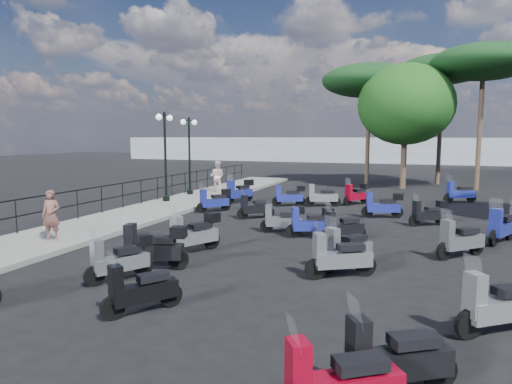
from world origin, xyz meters
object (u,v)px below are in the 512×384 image
(scooter_1, at_px, (154,248))
(scooter_18, at_px, (460,241))
(scooter_5, at_px, (120,260))
(scooter_12, at_px, (347,250))
(scooter_21, at_px, (459,193))
(scooter_25, at_px, (502,227))
(scooter_9, at_px, (322,197))
(scooter_13, at_px, (283,220))
(scooter_2, at_px, (255,208))
(scooter_4, at_px, (240,192))
(woman, at_px, (51,215))
(pine_2, at_px, (369,81))
(scooter_7, at_px, (311,223))
(pine_1, at_px, (484,63))
(lamp_post_2, at_px, (189,151))
(pine_0, at_px, (443,70))
(scooter_11, at_px, (141,291))
(scooter_22, at_px, (498,306))
(scooter_14, at_px, (383,206))
(scooter_6, at_px, (194,234))
(scooter_15, at_px, (356,195))
(lamp_post_1, at_px, (165,151))
(scooter_17, at_px, (339,258))
(scooter_20, at_px, (428,214))
(scooter_16, at_px, (394,360))
(scooter_19, at_px, (343,228))
(scooter_8, at_px, (289,196))
(broadleaf_tree, at_px, (406,105))
(scooter_3, at_px, (214,201))

(scooter_1, xyz_separation_m, scooter_18, (7.10, 3.70, -0.06))
(scooter_5, bearing_deg, scooter_12, -120.18)
(scooter_21, xyz_separation_m, scooter_25, (0.60, -8.72, 0.02))
(scooter_9, xyz_separation_m, scooter_13, (0.01, -6.15, 0.00))
(scooter_13, xyz_separation_m, scooter_18, (5.32, -1.37, 0.01))
(scooter_2, height_order, scooter_4, scooter_4)
(woman, relative_size, scooter_1, 0.87)
(pine_2, bearing_deg, scooter_7, -89.20)
(scooter_12, bearing_deg, scooter_1, 54.39)
(scooter_9, height_order, pine_1, pine_1)
(scooter_2, relative_size, pine_1, 0.15)
(lamp_post_2, height_order, woman, lamp_post_2)
(pine_0, bearing_deg, scooter_11, -102.39)
(scooter_2, relative_size, scooter_4, 0.74)
(scooter_21, bearing_deg, scooter_7, 123.43)
(scooter_22, bearing_deg, scooter_11, 64.40)
(scooter_22, relative_size, pine_0, 0.17)
(scooter_14, bearing_deg, scooter_6, 132.32)
(scooter_15, distance_m, scooter_22, 14.25)
(lamp_post_1, height_order, scooter_12, lamp_post_1)
(lamp_post_1, bearing_deg, scooter_15, 19.00)
(scooter_17, height_order, scooter_20, scooter_17)
(scooter_17, bearing_deg, lamp_post_1, 17.25)
(pine_2, bearing_deg, scooter_25, -70.05)
(scooter_1, distance_m, scooter_20, 10.27)
(scooter_5, distance_m, scooter_14, 11.27)
(scooter_16, height_order, scooter_19, scooter_16)
(lamp_post_2, distance_m, woman, 11.21)
(scooter_11, bearing_deg, scooter_21, -75.80)
(scooter_18, relative_size, scooter_19, 1.09)
(scooter_7, xyz_separation_m, scooter_22, (4.55, -6.01, 0.01))
(scooter_12, bearing_deg, scooter_7, -28.22)
(woman, height_order, scooter_7, woman)
(scooter_4, bearing_deg, scooter_1, 125.10)
(scooter_6, bearing_deg, scooter_8, -63.32)
(scooter_18, xyz_separation_m, broadleaf_tree, (-2.14, 16.36, 4.65))
(scooter_16, height_order, pine_2, pine_2)
(scooter_3, xyz_separation_m, scooter_5, (2.04, -9.23, 0.01))
(scooter_13, height_order, scooter_22, scooter_22)
(scooter_2, xyz_separation_m, scooter_14, (4.70, 1.88, 0.07))
(scooter_4, height_order, scooter_18, scooter_4)
(woman, distance_m, scooter_13, 7.21)
(scooter_6, distance_m, scooter_25, 9.22)
(scooter_2, bearing_deg, scooter_18, -155.43)
(scooter_1, relative_size, scooter_9, 1.10)
(scooter_4, distance_m, scooter_6, 9.62)
(scooter_11, relative_size, scooter_19, 1.08)
(pine_1, bearing_deg, pine_0, 126.77)
(scooter_5, height_order, scooter_11, scooter_5)
(scooter_14, relative_size, pine_1, 0.19)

